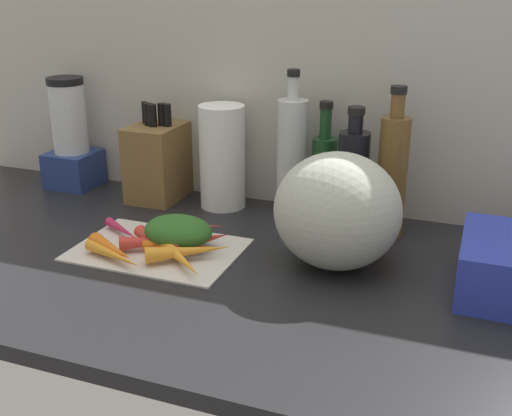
{
  "coord_description": "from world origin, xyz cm",
  "views": [
    {
      "loc": [
        50.81,
        -104.81,
        55.21
      ],
      "look_at": [
        10.55,
        1.85,
        11.78
      ],
      "focal_mm": 44.02,
      "sensor_mm": 36.0,
      "label": 1
    }
  ],
  "objects_px": {
    "carrot_8": "(149,239)",
    "carrot_10": "(180,257)",
    "carrot_0": "(201,240)",
    "carrot_5": "(114,255)",
    "carrot_1": "(112,249)",
    "paper_towel_roll": "(222,157)",
    "cutting_board": "(157,249)",
    "knife_block": "(158,161)",
    "carrot_3": "(123,230)",
    "bottle_1": "(324,172)",
    "carrot_2": "(188,225)",
    "blender_appliance": "(71,140)",
    "bottle_2": "(353,178)",
    "carrot_11": "(182,247)",
    "winter_squash": "(337,211)",
    "bottle_0": "(292,156)",
    "carrot_9": "(152,242)",
    "carrot_7": "(181,245)",
    "carrot_4": "(188,251)",
    "bottle_3": "(392,173)",
    "carrot_6": "(168,246)"
  },
  "relations": [
    {
      "from": "carrot_3",
      "to": "bottle_1",
      "type": "xyz_separation_m",
      "value": [
        0.37,
        0.29,
        0.09
      ]
    },
    {
      "from": "winter_squash",
      "to": "bottle_1",
      "type": "relative_size",
      "value": 0.91
    },
    {
      "from": "paper_towel_roll",
      "to": "bottle_0",
      "type": "bearing_deg",
      "value": 1.99
    },
    {
      "from": "winter_squash",
      "to": "bottle_0",
      "type": "bearing_deg",
      "value": 125.33
    },
    {
      "from": "paper_towel_roll",
      "to": "bottle_3",
      "type": "relative_size",
      "value": 0.77
    },
    {
      "from": "carrot_11",
      "to": "bottle_3",
      "type": "relative_size",
      "value": 0.5
    },
    {
      "from": "carrot_3",
      "to": "blender_appliance",
      "type": "relative_size",
      "value": 0.43
    },
    {
      "from": "carrot_1",
      "to": "bottle_2",
      "type": "distance_m",
      "value": 0.54
    },
    {
      "from": "carrot_0",
      "to": "paper_towel_roll",
      "type": "height_order",
      "value": "paper_towel_roll"
    },
    {
      "from": "knife_block",
      "to": "paper_towel_roll",
      "type": "relative_size",
      "value": 0.97
    },
    {
      "from": "carrot_1",
      "to": "paper_towel_roll",
      "type": "bearing_deg",
      "value": 77.35
    },
    {
      "from": "carrot_2",
      "to": "winter_squash",
      "type": "height_order",
      "value": "winter_squash"
    },
    {
      "from": "cutting_board",
      "to": "carrot_7",
      "type": "relative_size",
      "value": 3.06
    },
    {
      "from": "winter_squash",
      "to": "carrot_5",
      "type": "bearing_deg",
      "value": -159.49
    },
    {
      "from": "carrot_3",
      "to": "carrot_9",
      "type": "distance_m",
      "value": 0.11
    },
    {
      "from": "carrot_10",
      "to": "winter_squash",
      "type": "distance_m",
      "value": 0.32
    },
    {
      "from": "cutting_board",
      "to": "knife_block",
      "type": "relative_size",
      "value": 1.39
    },
    {
      "from": "paper_towel_roll",
      "to": "bottle_1",
      "type": "height_order",
      "value": "bottle_1"
    },
    {
      "from": "carrot_10",
      "to": "winter_squash",
      "type": "xyz_separation_m",
      "value": [
        0.28,
        0.12,
        0.09
      ]
    },
    {
      "from": "carrot_5",
      "to": "carrot_8",
      "type": "height_order",
      "value": "carrot_8"
    },
    {
      "from": "bottle_1",
      "to": "bottle_2",
      "type": "height_order",
      "value": "bottle_2"
    },
    {
      "from": "carrot_1",
      "to": "carrot_11",
      "type": "distance_m",
      "value": 0.14
    },
    {
      "from": "carrot_8",
      "to": "bottle_3",
      "type": "distance_m",
      "value": 0.54
    },
    {
      "from": "carrot_4",
      "to": "bottle_0",
      "type": "relative_size",
      "value": 0.49
    },
    {
      "from": "carrot_2",
      "to": "carrot_6",
      "type": "bearing_deg",
      "value": -84.29
    },
    {
      "from": "carrot_5",
      "to": "carrot_9",
      "type": "xyz_separation_m",
      "value": [
        0.04,
        0.08,
        0.0
      ]
    },
    {
      "from": "carrot_3",
      "to": "carrot_11",
      "type": "height_order",
      "value": "carrot_11"
    },
    {
      "from": "carrot_8",
      "to": "carrot_10",
      "type": "distance_m",
      "value": 0.12
    },
    {
      "from": "carrot_1",
      "to": "carrot_2",
      "type": "xyz_separation_m",
      "value": [
        0.08,
        0.18,
        -0.01
      ]
    },
    {
      "from": "bottle_2",
      "to": "bottle_3",
      "type": "bearing_deg",
      "value": -0.67
    },
    {
      "from": "carrot_2",
      "to": "knife_block",
      "type": "distance_m",
      "value": 0.27
    },
    {
      "from": "carrot_2",
      "to": "blender_appliance",
      "type": "xyz_separation_m",
      "value": [
        -0.44,
        0.19,
        0.11
      ]
    },
    {
      "from": "cutting_board",
      "to": "carrot_10",
      "type": "xyz_separation_m",
      "value": [
        0.08,
        -0.06,
        0.02
      ]
    },
    {
      "from": "carrot_0",
      "to": "carrot_7",
      "type": "relative_size",
      "value": 1.11
    },
    {
      "from": "bottle_1",
      "to": "bottle_2",
      "type": "xyz_separation_m",
      "value": [
        0.08,
        -0.05,
        0.01
      ]
    },
    {
      "from": "carrot_1",
      "to": "bottle_0",
      "type": "xyz_separation_m",
      "value": [
        0.26,
        0.38,
        0.12
      ]
    },
    {
      "from": "carrot_0",
      "to": "carrot_5",
      "type": "height_order",
      "value": "carrot_0"
    },
    {
      "from": "carrot_2",
      "to": "carrot_5",
      "type": "bearing_deg",
      "value": -109.12
    },
    {
      "from": "carrot_1",
      "to": "carrot_4",
      "type": "bearing_deg",
      "value": 17.24
    },
    {
      "from": "carrot_5",
      "to": "cutting_board",
      "type": "bearing_deg",
      "value": 61.41
    },
    {
      "from": "carrot_2",
      "to": "paper_towel_roll",
      "type": "xyz_separation_m",
      "value": [
        0.0,
        0.19,
        0.11
      ]
    },
    {
      "from": "carrot_8",
      "to": "bottle_1",
      "type": "distance_m",
      "value": 0.44
    },
    {
      "from": "carrot_0",
      "to": "carrot_11",
      "type": "xyz_separation_m",
      "value": [
        -0.03,
        -0.03,
        -0.01
      ]
    },
    {
      "from": "carrot_2",
      "to": "carrot_8",
      "type": "height_order",
      "value": "carrot_8"
    },
    {
      "from": "carrot_1",
      "to": "carrot_3",
      "type": "distance_m",
      "value": 0.12
    },
    {
      "from": "carrot_0",
      "to": "bottle_2",
      "type": "bearing_deg",
      "value": 42.34
    },
    {
      "from": "carrot_3",
      "to": "bottle_2",
      "type": "relative_size",
      "value": 0.46
    },
    {
      "from": "carrot_1",
      "to": "carrot_11",
      "type": "relative_size",
      "value": 0.76
    },
    {
      "from": "carrot_8",
      "to": "paper_towel_roll",
      "type": "distance_m",
      "value": 0.31
    },
    {
      "from": "carrot_0",
      "to": "paper_towel_roll",
      "type": "bearing_deg",
      "value": 103.81
    }
  ]
}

